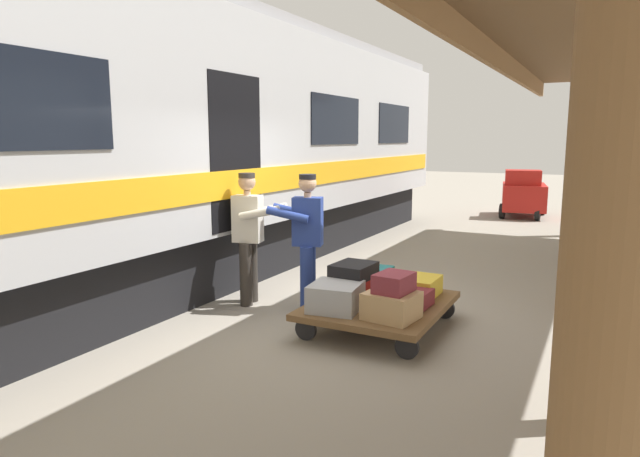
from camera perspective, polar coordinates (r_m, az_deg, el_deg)
The scene contains 15 objects.
ground_plane at distance 6.80m, azimuth 4.55°, elevation -9.09°, with size 60.00×60.00×0.00m, color gray.
platform_canopy at distance 6.07m, azimuth 28.26°, elevation 18.87°, with size 3.20×16.36×3.56m.
train_car at distance 8.32m, azimuth -17.06°, elevation 8.32°, with size 3.02×17.03×4.00m.
luggage_cart at distance 6.37m, azimuth 6.11°, elevation -7.90°, with size 1.41×1.75×0.31m.
suitcase_tan_vintage at distance 5.78m, azimuth 7.34°, elevation -7.83°, with size 0.50×0.46×0.27m, color tan.
suitcase_red_plastic at distance 6.44m, azimuth 3.49°, elevation -6.13°, with size 0.38×0.57×0.24m, color #AD231E.
suitcase_maroon_trunk at distance 6.23m, azimuth 8.86°, elevation -7.08°, with size 0.48×0.49×0.18m, color maroon.
suitcase_gray_aluminum at distance 6.01m, azimuth 1.62°, elevation -7.02°, with size 0.52×0.53×0.29m, color #9EA0A5.
suitcase_teal_softside at distance 6.86m, azimuth 5.12°, elevation -5.10°, with size 0.48×0.48×0.26m, color #1E666B.
suitcase_yellow_case at distance 6.66m, azimuth 10.19°, elevation -5.84°, with size 0.41×0.53×0.22m, color gold.
suitcase_burgundy_valise at distance 5.74m, azimuth 7.60°, elevation -5.53°, with size 0.32×0.41×0.19m, color maroon.
suitcase_black_hardshell at distance 6.38m, azimuth 3.47°, elevation -4.34°, with size 0.41×0.50×0.17m, color black.
porter_in_overalls at distance 6.91m, azimuth -1.42°, elevation -0.86°, with size 0.73×0.56×1.70m.
porter_by_door at distance 7.19m, azimuth -7.25°, elevation -0.53°, with size 0.72×0.53×1.70m.
baggage_tug at distance 16.20m, azimuth 20.13°, elevation 3.32°, with size 1.37×1.86×1.30m.
Camera 1 is at (-2.49, 5.96, 2.13)m, focal length 31.21 mm.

